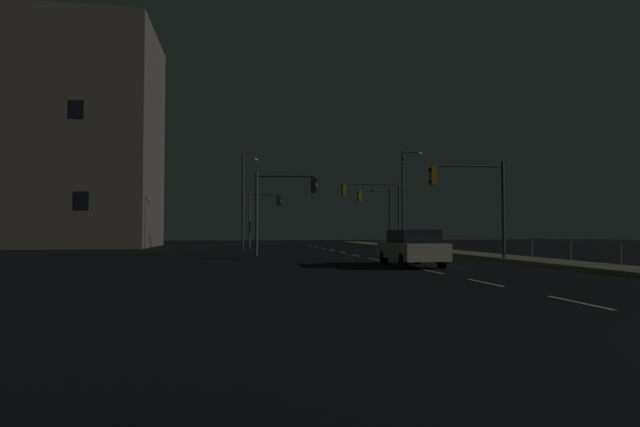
{
  "coord_description": "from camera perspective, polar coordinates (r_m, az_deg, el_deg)",
  "views": [
    {
      "loc": [
        -7.13,
        -4.43,
        1.54
      ],
      "look_at": [
        -1.87,
        27.29,
        2.66
      ],
      "focal_mm": 27.52,
      "sensor_mm": 36.0,
      "label": 1
    }
  ],
  "objects": [
    {
      "name": "sidewalk_right",
      "position": [
        26.19,
        23.63,
        -5.04
      ],
      "size": [
        2.49,
        77.0,
        0.14
      ],
      "primitive_type": "cube",
      "color": "gray",
      "rests_on": "ground"
    },
    {
      "name": "street_lamp_far_end",
      "position": [
        41.39,
        -8.7,
        2.45
      ],
      "size": [
        1.37,
        1.8,
        7.91
      ],
      "color": "#38383D",
      "rests_on": "ground"
    },
    {
      "name": "car",
      "position": [
        21.41,
        10.6,
        -3.87
      ],
      "size": [
        1.89,
        4.43,
        1.57
      ],
      "color": "beige",
      "rests_on": "ground"
    },
    {
      "name": "traffic_light_near_right",
      "position": [
        42.03,
        6.31,
        1.57
      ],
      "size": [
        5.28,
        0.69,
        5.59
      ],
      "color": "#38383D",
      "rests_on": "sidewalk_right"
    },
    {
      "name": "traffic_light_near_left",
      "position": [
        26.22,
        17.01,
        2.7
      ],
      "size": [
        4.06,
        0.42,
        4.95
      ],
      "color": "#38383D",
      "rests_on": "sidewalk_right"
    },
    {
      "name": "ground_plane",
      "position": [
        23.11,
        8.61,
        -5.78
      ],
      "size": [
        112.0,
        112.0,
        0.0
      ],
      "primitive_type": "plane",
      "color": "black",
      "rests_on": "ground"
    },
    {
      "name": "building_distant",
      "position": [
        53.29,
        -31.98,
        7.64
      ],
      "size": [
        24.75,
        11.83,
        20.35
      ],
      "color": "#6B6056",
      "rests_on": "ground"
    },
    {
      "name": "traffic_light_mid_left",
      "position": [
        29.79,
        -4.24,
        1.95
      ],
      "size": [
        3.75,
        0.56,
        5.09
      ],
      "color": "#4C4C51",
      "rests_on": "ground"
    },
    {
      "name": "traffic_light_far_center",
      "position": [
        44.41,
        6.5,
        0.94
      ],
      "size": [
        3.25,
        0.7,
        5.23
      ],
      "color": "#2D3033",
      "rests_on": "sidewalk_right"
    },
    {
      "name": "street_lamp_across_street",
      "position": [
        44.25,
        9.92,
        2.7
      ],
      "size": [
        1.77,
        0.71,
        8.48
      ],
      "color": "#38383D",
      "rests_on": "sidewalk_right"
    },
    {
      "name": "traffic_light_mid_right",
      "position": [
        43.23,
        -6.56,
        0.55
      ],
      "size": [
        2.88,
        0.6,
        4.95
      ],
      "color": "#4C4C51",
      "rests_on": "ground"
    },
    {
      "name": "lane_edge_line",
      "position": [
        29.83,
        15.94,
        -4.86
      ],
      "size": [
        0.14,
        53.0,
        0.01
      ],
      "color": "gold",
      "rests_on": "ground"
    },
    {
      "name": "lane_markings_center",
      "position": [
        26.46,
        6.26,
        -5.3
      ],
      "size": [
        0.14,
        50.0,
        0.01
      ],
      "color": "silver",
      "rests_on": "ground"
    }
  ]
}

